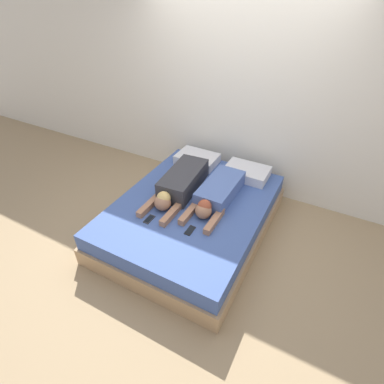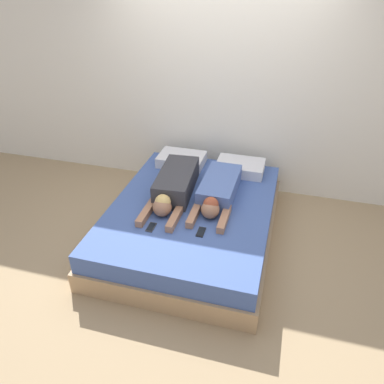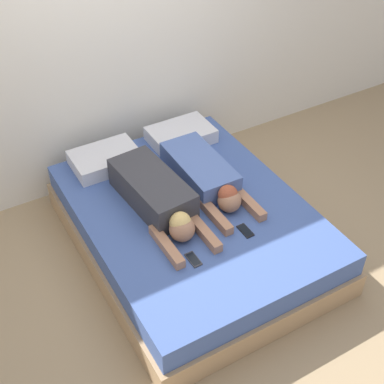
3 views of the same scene
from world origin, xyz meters
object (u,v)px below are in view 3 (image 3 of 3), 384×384
pillow_head_right (181,135)px  person_right (206,176)px  cell_phone_left (193,259)px  cell_phone_right (245,231)px  person_left (157,196)px  bed (192,227)px  pillow_head_left (105,159)px

pillow_head_right → person_right: (-0.13, -0.64, 0.03)m
cell_phone_left → cell_phone_right: bearing=6.6°
pillow_head_right → cell_phone_right: (-0.16, -1.25, -0.06)m
person_left → cell_phone_left: (-0.04, -0.60, -0.11)m
person_left → cell_phone_right: 0.71m
bed → pillow_head_left: 0.94m
bed → pillow_head_right: bearing=66.3°
bed → pillow_head_right: 0.94m
cell_phone_left → bed: bearing=61.0°
person_right → cell_phone_left: (-0.49, -0.66, -0.09)m
pillow_head_left → pillow_head_right: (0.72, 0.00, 0.00)m
cell_phone_left → cell_phone_right: (0.47, 0.05, 0.00)m
pillow_head_left → person_left: size_ratio=0.49×
pillow_head_left → person_right: person_right is taller
pillow_head_right → cell_phone_left: bearing=-115.7°
bed → cell_phone_left: size_ratio=15.07×
person_right → cell_phone_left: person_right is taller
bed → cell_phone_left: 0.59m
person_right → pillow_head_right: bearing=78.4°
bed → person_right: person_right is taller
bed → pillow_head_right: (0.36, 0.82, 0.27)m
pillow_head_left → person_left: person_left is taller
bed → cell_phone_right: bearing=-64.3°
bed → pillow_head_left: bearing=113.7°
pillow_head_right → person_left: person_left is taller
bed → cell_phone_left: cell_phone_left is taller
person_right → person_left: bearing=-173.1°
cell_phone_left → person_right: bearing=53.1°
person_left → cell_phone_right: (0.43, -0.55, -0.11)m
pillow_head_left → person_right: (0.59, -0.64, 0.03)m
pillow_head_left → cell_phone_right: pillow_head_left is taller
pillow_head_left → person_left: 0.71m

